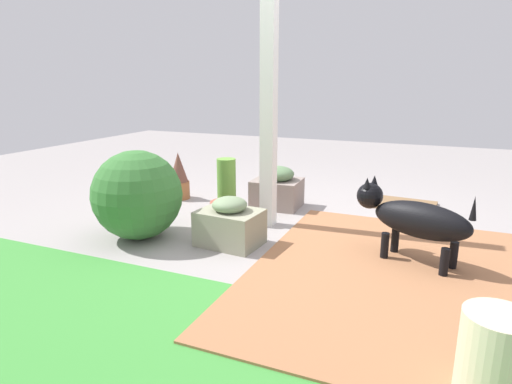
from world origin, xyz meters
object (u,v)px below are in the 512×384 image
object	(u,v)px
terracotta_pot_tall	(227,199)
dog	(413,218)
ceramic_urn	(495,357)
doormat	(402,204)
stone_planter_nearest	(277,188)
terracotta_pot_spiky	(179,177)
stone_planter_mid	(230,224)
round_shrub	(137,195)
porch_pillar	(269,103)

from	to	relation	value
terracotta_pot_tall	dog	distance (m)	1.66
ceramic_urn	doormat	size ratio (longest dim) A/B	0.58
stone_planter_nearest	terracotta_pot_spiky	world-z (taller)	terracotta_pot_spiky
stone_planter_mid	ceramic_urn	xyz separation A→B (m)	(-1.73, 1.11, 0.02)
round_shrub	ceramic_urn	world-z (taller)	round_shrub
porch_pillar	dog	size ratio (longest dim) A/B	2.60
stone_planter_mid	round_shrub	world-z (taller)	round_shrub
stone_planter_nearest	terracotta_pot_tall	distance (m)	0.66
porch_pillar	terracotta_pot_spiky	size ratio (longest dim) A/B	4.22
terracotta_pot_tall	ceramic_urn	world-z (taller)	terracotta_pot_tall
stone_planter_nearest	ceramic_urn	world-z (taller)	stone_planter_nearest
dog	doormat	distance (m)	1.53
stone_planter_mid	doormat	world-z (taller)	stone_planter_mid
porch_pillar	doormat	world-z (taller)	porch_pillar
porch_pillar	doormat	size ratio (longest dim) A/B	3.33
porch_pillar	round_shrub	size ratio (longest dim) A/B	2.97
stone_planter_nearest	round_shrub	bearing A→B (deg)	60.58
doormat	round_shrub	bearing A→B (deg)	43.72
round_shrub	dog	size ratio (longest dim) A/B	0.88
dog	terracotta_pot_tall	bearing A→B (deg)	-12.03
round_shrub	ceramic_urn	size ratio (longest dim) A/B	1.93
porch_pillar	stone_planter_mid	distance (m)	1.07
dog	round_shrub	bearing A→B (deg)	9.21
round_shrub	ceramic_urn	bearing A→B (deg)	158.93
porch_pillar	terracotta_pot_spiky	distance (m)	1.54
dog	ceramic_urn	bearing A→B (deg)	107.43
doormat	stone_planter_mid	bearing A→B (deg)	55.38
terracotta_pot_spiky	dog	world-z (taller)	dog
terracotta_pot_spiky	porch_pillar	bearing A→B (deg)	160.09
porch_pillar	ceramic_urn	world-z (taller)	porch_pillar
stone_planter_mid	terracotta_pot_tall	size ratio (longest dim) A/B	0.87
terracotta_pot_spiky	ceramic_urn	distance (m)	3.56
ceramic_urn	doormat	xyz separation A→B (m)	(0.58, -2.78, -0.17)
round_shrub	stone_planter_nearest	bearing A→B (deg)	-119.42
stone_planter_nearest	doormat	world-z (taller)	stone_planter_nearest
terracotta_pot_tall	terracotta_pot_spiky	bearing A→B (deg)	-30.28
stone_planter_mid	terracotta_pot_spiky	size ratio (longest dim) A/B	0.99
round_shrub	doormat	size ratio (longest dim) A/B	1.12
round_shrub	doormat	xyz separation A→B (m)	(-1.91, -1.82, -0.35)
stone_planter_nearest	terracotta_pot_tall	xyz separation A→B (m)	(0.27, 0.60, 0.01)
stone_planter_mid	round_shrub	distance (m)	0.79
terracotta_pot_tall	stone_planter_nearest	bearing A→B (deg)	-113.88
doormat	terracotta_pot_spiky	bearing A→B (deg)	16.11
stone_planter_mid	stone_planter_nearest	bearing A→B (deg)	-88.56
porch_pillar	stone_planter_nearest	world-z (taller)	porch_pillar
dog	ceramic_urn	xyz separation A→B (m)	(-0.41, 1.29, -0.15)
porch_pillar	dog	world-z (taller)	porch_pillar
stone_planter_mid	dog	bearing A→B (deg)	-172.07
stone_planter_nearest	doormat	distance (m)	1.31
doormat	porch_pillar	bearing A→B (deg)	46.08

